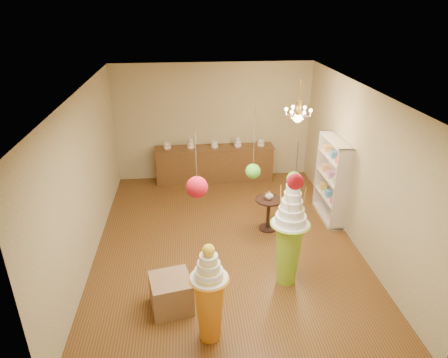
{
  "coord_description": "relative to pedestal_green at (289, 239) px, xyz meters",
  "views": [
    {
      "loc": [
        -0.69,
        -6.62,
        4.44
      ],
      "look_at": [
        -0.04,
        0.0,
        1.38
      ],
      "focal_mm": 32.0,
      "sensor_mm": 36.0,
      "label": 1
    }
  ],
  "objects": [
    {
      "name": "floor",
      "position": [
        -0.9,
        1.27,
        -0.84
      ],
      "size": [
        6.5,
        6.5,
        0.0
      ],
      "primitive_type": "plane",
      "color": "brown",
      "rests_on": "ground"
    },
    {
      "name": "ceiling",
      "position": [
        -0.9,
        1.27,
        2.16
      ],
      "size": [
        6.5,
        6.5,
        0.0
      ],
      "primitive_type": "plane",
      "rotation": [
        3.14,
        0.0,
        0.0
      ],
      "color": "white",
      "rests_on": "ground"
    },
    {
      "name": "wall_back",
      "position": [
        -0.9,
        4.52,
        0.66
      ],
      "size": [
        5.0,
        0.04,
        3.0
      ],
      "primitive_type": "cube",
      "color": "tan",
      "rests_on": "ground"
    },
    {
      "name": "wall_front",
      "position": [
        -0.9,
        -1.98,
        0.66
      ],
      "size": [
        5.0,
        0.04,
        3.0
      ],
      "primitive_type": "cube",
      "color": "tan",
      "rests_on": "ground"
    },
    {
      "name": "wall_left",
      "position": [
        -3.4,
        1.27,
        0.66
      ],
      "size": [
        0.04,
        6.5,
        3.0
      ],
      "primitive_type": "cube",
      "color": "tan",
      "rests_on": "ground"
    },
    {
      "name": "wall_right",
      "position": [
        1.6,
        1.27,
        0.66
      ],
      "size": [
        0.04,
        6.5,
        3.0
      ],
      "primitive_type": "cube",
      "color": "tan",
      "rests_on": "ground"
    },
    {
      "name": "pedestal_green",
      "position": [
        0.0,
        0.0,
        0.0
      ],
      "size": [
        0.7,
        0.7,
        2.04
      ],
      "rotation": [
        0.0,
        0.0,
        -0.19
      ],
      "color": "#8ABE2A",
      "rests_on": "floor"
    },
    {
      "name": "pedestal_orange",
      "position": [
        -1.37,
        -1.1,
        -0.19
      ],
      "size": [
        0.52,
        0.52,
        1.56
      ],
      "rotation": [
        0.0,
        0.0,
        0.01
      ],
      "color": "#C97417",
      "rests_on": "floor"
    },
    {
      "name": "burlap_riser",
      "position": [
        -1.93,
        -0.45,
        -0.57
      ],
      "size": [
        0.71,
        0.71,
        0.55
      ],
      "primitive_type": "cube",
      "rotation": [
        0.0,
        0.0,
        0.2
      ],
      "color": "#886A4A",
      "rests_on": "floor"
    },
    {
      "name": "sideboard",
      "position": [
        -0.9,
        4.24,
        -0.36
      ],
      "size": [
        3.04,
        0.54,
        1.16
      ],
      "color": "brown",
      "rests_on": "floor"
    },
    {
      "name": "shelving_unit",
      "position": [
        1.44,
        2.07,
        0.06
      ],
      "size": [
        0.33,
        1.2,
        1.8
      ],
      "color": "beige",
      "rests_on": "floor"
    },
    {
      "name": "round_table",
      "position": [
        0.02,
        1.69,
        -0.39
      ],
      "size": [
        0.71,
        0.71,
        0.7
      ],
      "rotation": [
        0.0,
        0.0,
        0.38
      ],
      "color": "black",
      "rests_on": "floor"
    },
    {
      "name": "vase",
      "position": [
        0.02,
        1.69,
        -0.05
      ],
      "size": [
        0.21,
        0.21,
        0.17
      ],
      "primitive_type": "imported",
      "rotation": [
        0.0,
        0.0,
        0.3
      ],
      "color": "beige",
      "rests_on": "round_table"
    },
    {
      "name": "pom_red_left",
      "position": [
        -1.49,
        -0.75,
        1.37
      ],
      "size": [
        0.28,
        0.28,
        0.93
      ],
      "color": "#474133",
      "rests_on": "ceiling"
    },
    {
      "name": "pom_green_mid",
      "position": [
        -0.6,
        0.19,
        1.15
      ],
      "size": [
        0.23,
        0.23,
        1.12
      ],
      "color": "#474133",
      "rests_on": "ceiling"
    },
    {
      "name": "pom_red_right",
      "position": [
        -0.38,
        -1.35,
        1.68
      ],
      "size": [
        0.19,
        0.19,
        0.58
      ],
      "color": "#474133",
      "rests_on": "ceiling"
    },
    {
      "name": "chandelier",
      "position": [
        0.6,
        2.12,
        1.46
      ],
      "size": [
        0.7,
        0.7,
        0.85
      ],
      "rotation": [
        0.0,
        0.0,
        -0.31
      ],
      "color": "gold",
      "rests_on": "ceiling"
    }
  ]
}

